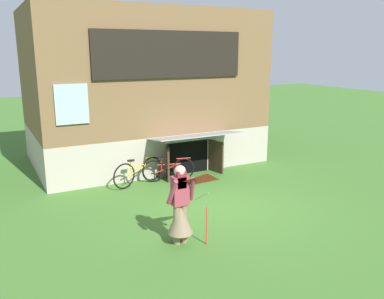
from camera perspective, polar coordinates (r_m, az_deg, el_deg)
ground_plane at (r=10.54m, az=4.01°, el=-7.97°), size 60.00×60.00×0.00m
log_house at (r=14.73m, az=-7.02°, el=8.64°), size 7.62×5.96×5.22m
person at (r=8.35m, az=-1.65°, el=-8.66°), size 0.61×0.53×1.68m
kite at (r=7.86m, az=2.12°, el=-5.88°), size 0.82×0.91×1.48m
bicycle_red at (r=12.42m, az=-3.30°, el=-2.82°), size 1.59×0.41×0.74m
bicycle_yellow at (r=12.13m, az=-7.56°, el=-3.14°), size 1.73×0.61×0.82m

